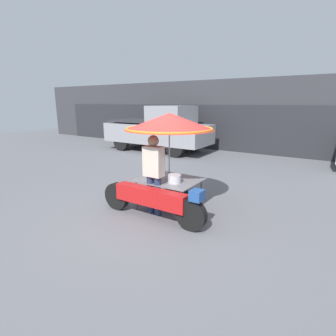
% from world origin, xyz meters
% --- Properties ---
extents(ground_plane, '(36.00, 36.00, 0.00)m').
position_xyz_m(ground_plane, '(0.00, 0.00, 0.00)').
color(ground_plane, slate).
extents(shopfront_building, '(28.00, 2.06, 3.21)m').
position_xyz_m(shopfront_building, '(0.00, 8.69, 1.59)').
color(shopfront_building, '#38383D').
rests_on(shopfront_building, ground).
extents(vendor_motorcycle_cart, '(2.31, 1.78, 1.99)m').
position_xyz_m(vendor_motorcycle_cart, '(0.03, 0.42, 1.52)').
color(vendor_motorcycle_cart, black).
rests_on(vendor_motorcycle_cart, ground).
extents(vendor_person, '(0.38, 0.22, 1.59)m').
position_xyz_m(vendor_person, '(-0.06, 0.07, 0.89)').
color(vendor_person, navy).
rests_on(vendor_person, ground).
extents(pickup_truck, '(4.88, 1.98, 2.05)m').
position_xyz_m(pickup_truck, '(-3.97, 5.96, 0.99)').
color(pickup_truck, black).
rests_on(pickup_truck, ground).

